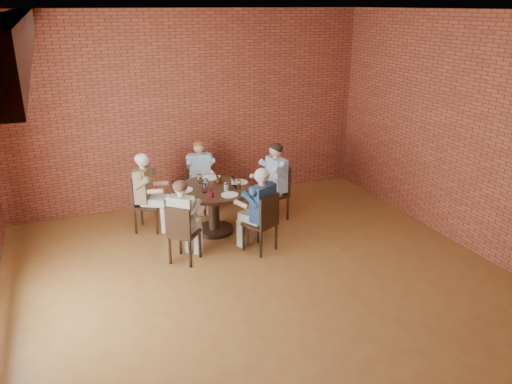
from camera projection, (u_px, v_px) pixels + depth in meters
name	position (u px, v px, depth m)	size (l,w,h in m)	color
floor	(270.00, 292.00, 6.40)	(7.00, 7.00, 0.00)	brown
ceiling	(273.00, 10.00, 5.20)	(7.00, 7.00, 0.00)	white
wall_back	(191.00, 110.00, 8.83)	(7.00, 7.00, 0.00)	brown
wall_right	(484.00, 139.00, 6.95)	(7.00, 7.00, 0.00)	brown
ceiling_beam	(18.00, 27.00, 4.37)	(0.22, 6.90, 0.26)	black
dining_table	(213.00, 201.00, 7.91)	(1.25, 1.25, 0.75)	black
chair_a	(278.00, 190.00, 8.45)	(0.47, 0.47, 0.93)	black
diner_a	(273.00, 182.00, 8.36)	(0.52, 0.64, 1.32)	#477FB8
chair_b	(200.00, 182.00, 8.88)	(0.41, 0.41, 0.88)	black
diner_b	(200.00, 176.00, 8.77)	(0.47, 0.58, 1.24)	#91AAB8
chair_c	(143.00, 201.00, 8.00)	(0.54, 0.54, 0.91)	black
diner_c	(147.00, 193.00, 7.94)	(0.50, 0.61, 1.29)	brown
chair_d	(182.00, 232.00, 6.95)	(0.53, 0.53, 0.88)	black
diner_d	(183.00, 221.00, 6.97)	(0.46, 0.57, 1.23)	#BBA392
chair_e	(264.00, 221.00, 7.27)	(0.54, 0.54, 0.91)	black
diner_e	(260.00, 210.00, 7.27)	(0.50, 0.62, 1.29)	#1B2F4B
plate_a	(240.00, 182.00, 8.07)	(0.26, 0.26, 0.01)	white
plate_b	(210.00, 178.00, 8.27)	(0.26, 0.26, 0.01)	white
plate_c	(184.00, 190.00, 7.74)	(0.26, 0.26, 0.01)	white
plate_d	(230.00, 195.00, 7.54)	(0.26, 0.26, 0.01)	white
glass_a	(233.00, 181.00, 7.92)	(0.07, 0.07, 0.14)	white
glass_b	(218.00, 179.00, 8.04)	(0.07, 0.07, 0.14)	white
glass_c	(200.00, 179.00, 8.04)	(0.07, 0.07, 0.14)	white
glass_d	(206.00, 183.00, 7.85)	(0.07, 0.07, 0.14)	white
glass_e	(204.00, 188.00, 7.63)	(0.07, 0.07, 0.14)	white
glass_f	(212.00, 193.00, 7.43)	(0.07, 0.07, 0.14)	white
glass_g	(226.00, 186.00, 7.70)	(0.07, 0.07, 0.14)	white
glass_h	(239.00, 185.00, 7.77)	(0.07, 0.07, 0.14)	white
smartphone	(237.00, 187.00, 7.84)	(0.07, 0.14, 0.01)	black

